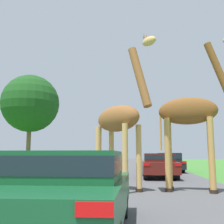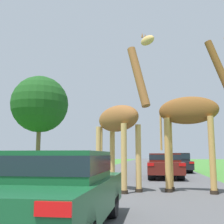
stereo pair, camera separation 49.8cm
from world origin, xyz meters
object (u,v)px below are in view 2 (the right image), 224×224
giraffe_companion (192,117)px  car_queue_left (165,165)px  tree_centre_back (40,104)px  giraffe_near_road (120,121)px  car_lead_maroon (49,188)px  car_queue_right (177,162)px

giraffe_companion → car_queue_left: 5.98m
giraffe_companion → tree_centre_back: tree_centre_back is taller
giraffe_near_road → car_lead_maroon: 5.52m
car_lead_maroon → car_queue_right: size_ratio=0.86×
giraffe_companion → car_queue_right: bearing=-170.2°
giraffe_near_road → giraffe_companion: (2.47, 0.02, 0.10)m
tree_centre_back → car_lead_maroon: bearing=-66.7°
car_lead_maroon → car_queue_right: car_queue_right is taller
giraffe_companion → tree_centre_back: size_ratio=0.64×
car_lead_maroon → car_queue_left: bearing=78.1°
giraffe_near_road → car_lead_maroon: giraffe_near_road is taller
car_queue_right → tree_centre_back: (-11.98, 3.33, 5.12)m
car_lead_maroon → car_queue_left: 11.13m
car_queue_right → car_queue_left: size_ratio=1.12×
giraffe_near_road → giraffe_companion: bearing=134.7°
giraffe_companion → car_queue_right: 11.43m
tree_centre_back → giraffe_near_road: bearing=-58.1°
giraffe_near_road → car_lead_maroon: size_ratio=1.30×
giraffe_near_road → car_queue_right: (2.86, 11.31, -1.68)m
car_queue_right → car_lead_maroon: bearing=-101.7°
giraffe_companion → tree_centre_back: (-11.59, 14.61, 3.33)m
car_queue_left → tree_centre_back: 14.98m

